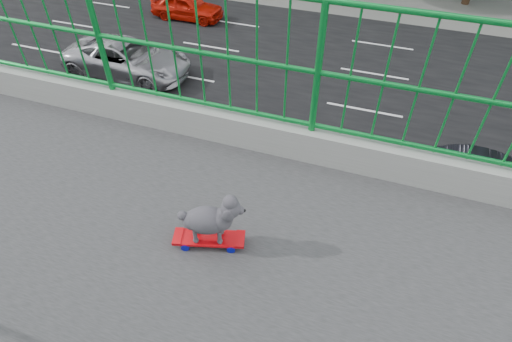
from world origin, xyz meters
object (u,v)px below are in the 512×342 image
object	(u,v)px
car_4	(187,6)
car_6	(17,85)
car_2	(128,58)
car_5	(305,222)
skateboard	(209,239)
poodle	(210,218)
car_1	(457,177)

from	to	relation	value
car_4	car_6	world-z (taller)	car_4
car_4	car_6	xyz separation A→B (m)	(9.60, -2.88, -0.02)
car_2	car_5	xyz separation A→B (m)	(6.40, 9.62, -0.11)
skateboard	car_4	world-z (taller)	skateboard
poodle	car_4	bearing A→B (deg)	-167.49
skateboard	car_4	size ratio (longest dim) A/B	0.14
poodle	car_5	size ratio (longest dim) A/B	0.11
car_2	car_1	bearing A→B (deg)	-103.28
skateboard	car_1	world-z (taller)	skateboard
car_2	car_4	world-z (taller)	car_2
car_1	car_5	world-z (taller)	car_1
poodle	car_1	size ratio (longest dim) A/B	0.10
car_6	poodle	bearing A→B (deg)	55.41
poodle	car_2	size ratio (longest dim) A/B	0.08
skateboard	poodle	world-z (taller)	poodle
car_6	car_4	bearing A→B (deg)	163.29
car_1	car_6	world-z (taller)	car_1
poodle	car_1	world-z (taller)	poodle
skateboard	car_2	world-z (taller)	skateboard
car_5	car_1	bearing A→B (deg)	129.07
poodle	car_5	xyz separation A→B (m)	(-5.80, -0.26, -6.61)
skateboard	car_6	bearing A→B (deg)	-140.82
skateboard	car_5	size ratio (longest dim) A/B	0.13
poodle	car_6	size ratio (longest dim) A/B	0.10
car_1	poodle	bearing A→B (deg)	-22.27
car_4	car_5	distance (m)	16.19
car_4	skateboard	bearing A→B (deg)	-151.40
car_2	car_6	world-z (taller)	car_2
skateboard	car_6	size ratio (longest dim) A/B	0.11
car_5	skateboard	bearing A→B (deg)	2.28
skateboard	car_6	world-z (taller)	skateboard
car_2	car_4	size ratio (longest dim) A/B	1.41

